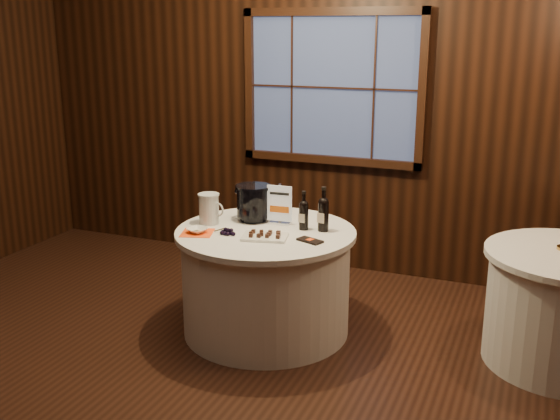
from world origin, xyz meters
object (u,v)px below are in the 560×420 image
at_px(port_bottle_left, 304,213).
at_px(port_bottle_right, 323,212).
at_px(glass_pitcher, 209,209).
at_px(cracker_bowl, 197,230).
at_px(sign_stand, 280,211).
at_px(grape_bunch, 228,231).
at_px(main_table, 266,281).
at_px(chocolate_plate, 265,236).
at_px(chocolate_box, 310,241).
at_px(ice_bucket, 253,202).

xyz_separation_m(port_bottle_left, port_bottle_right, (0.14, 0.02, 0.02)).
distance_m(glass_pitcher, cracker_bowl, 0.26).
bearing_deg(sign_stand, grape_bunch, -126.81).
xyz_separation_m(main_table, cracker_bowl, (-0.41, -0.24, 0.40)).
bearing_deg(port_bottle_left, port_bottle_right, 14.34).
distance_m(chocolate_plate, chocolate_box, 0.31).
xyz_separation_m(main_table, ice_bucket, (-0.18, 0.19, 0.52)).
bearing_deg(chocolate_plate, glass_pitcher, 162.18).
relative_size(port_bottle_right, chocolate_plate, 0.93).
bearing_deg(port_bottle_right, ice_bucket, -173.75).
height_order(port_bottle_left, grape_bunch, port_bottle_left).
relative_size(sign_stand, cracker_bowl, 2.20).
xyz_separation_m(port_bottle_left, chocolate_box, (0.14, -0.24, -0.11)).
bearing_deg(sign_stand, glass_pitcher, -163.29).
bearing_deg(grape_bunch, ice_bucket, 86.92).
bearing_deg(chocolate_plate, grape_bunch, -176.11).
bearing_deg(ice_bucket, cracker_bowl, -118.60).
height_order(port_bottle_right, cracker_bowl, port_bottle_right).
distance_m(grape_bunch, glass_pitcher, 0.32).
bearing_deg(main_table, chocolate_box, -17.77).
relative_size(main_table, chocolate_box, 7.38).
bearing_deg(main_table, port_bottle_right, 20.56).
height_order(port_bottle_right, grape_bunch, port_bottle_right).
bearing_deg(port_bottle_right, glass_pitcher, -158.95).
distance_m(ice_bucket, chocolate_box, 0.65).
bearing_deg(main_table, sign_stand, 79.24).
xyz_separation_m(main_table, chocolate_plate, (0.07, -0.17, 0.40)).
bearing_deg(port_bottle_left, sign_stand, 171.33).
bearing_deg(glass_pitcher, grape_bunch, -29.11).
bearing_deg(grape_bunch, port_bottle_left, 35.34).
bearing_deg(ice_bucket, port_bottle_left, -8.74).
bearing_deg(main_table, glass_pitcher, -179.26).
distance_m(main_table, port_bottle_left, 0.57).
bearing_deg(cracker_bowl, main_table, 30.38).
relative_size(port_bottle_left, glass_pitcher, 1.25).
relative_size(port_bottle_left, chocolate_plate, 0.82).
height_order(port_bottle_left, ice_bucket, port_bottle_left).
xyz_separation_m(port_bottle_left, grape_bunch, (-0.44, -0.31, -0.10)).
xyz_separation_m(chocolate_plate, grape_bunch, (-0.27, -0.02, 0.00)).
distance_m(chocolate_plate, glass_pitcher, 0.55).
relative_size(port_bottle_left, port_bottle_right, 0.88).
height_order(main_table, port_bottle_left, port_bottle_left).
relative_size(chocolate_plate, glass_pitcher, 1.52).
xyz_separation_m(chocolate_box, cracker_bowl, (-0.79, -0.12, 0.01)).
bearing_deg(chocolate_plate, ice_bucket, 124.66).
distance_m(sign_stand, cracker_bowl, 0.62).
bearing_deg(port_bottle_left, chocolate_plate, -113.93).
bearing_deg(glass_pitcher, sign_stand, 28.74).
xyz_separation_m(main_table, chocolate_box, (0.38, -0.12, 0.39)).
relative_size(main_table, glass_pitcher, 5.71).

